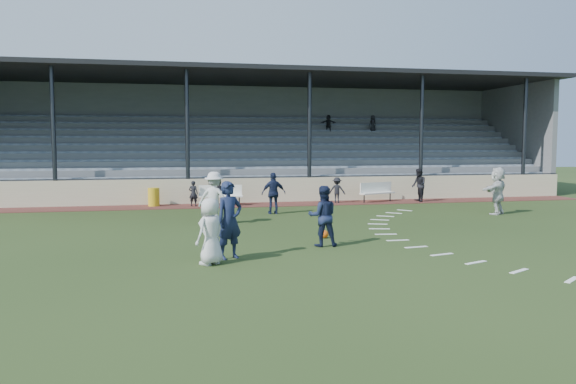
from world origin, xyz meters
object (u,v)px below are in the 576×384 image
object	(u,v)px
bench_left	(221,193)
bench_right	(377,190)
player_white_lead	(210,231)
official	(419,185)
player_navy_lead	(229,220)
trash_bin	(154,197)
football	(324,234)

from	to	relation	value
bench_left	bench_right	bearing A→B (deg)	6.18
bench_right	bench_left	bearing A→B (deg)	160.17
player_white_lead	official	xyz separation A→B (m)	(11.11, 12.37, 0.04)
player_navy_lead	bench_right	bearing A→B (deg)	27.99
bench_right	official	world-z (taller)	official
bench_right	player_navy_lead	bearing A→B (deg)	-145.76
official	player_white_lead	bearing A→B (deg)	-38.50
bench_right	player_navy_lead	xyz separation A→B (m)	(-8.55, -12.23, 0.40)
bench_left	bench_right	distance (m)	7.73
bench_right	official	xyz separation A→B (m)	(2.05, -0.44, 0.26)
official	bench_right	bearing A→B (deg)	-98.67
bench_left	bench_right	world-z (taller)	same
trash_bin	player_navy_lead	size ratio (longest dim) A/B	0.43
player_navy_lead	trash_bin	bearing A→B (deg)	73.08
bench_left	official	distance (m)	9.78
trash_bin	player_white_lead	world-z (taller)	player_white_lead
bench_left	football	world-z (taller)	bench_left
bench_left	football	distance (m)	9.92
trash_bin	player_navy_lead	world-z (taller)	player_navy_lead
official	football	bearing A→B (deg)	-35.11
trash_bin	football	bearing A→B (deg)	-61.63
bench_right	football	bearing A→B (deg)	-139.68
bench_right	trash_bin	size ratio (longest dim) A/B	2.40
trash_bin	football	distance (m)	11.36
bench_right	trash_bin	bearing A→B (deg)	157.93
bench_left	player_white_lead	bearing A→B (deg)	-90.82
bench_left	official	xyz separation A→B (m)	(9.77, -0.31, 0.26)
trash_bin	official	world-z (taller)	official
player_navy_lead	bench_left	bearing A→B (deg)	59.07
bench_left	trash_bin	size ratio (longest dim) A/B	2.42
football	official	bearing A→B (deg)	51.44
bench_right	football	xyz separation A→B (m)	(-5.38, -9.75, -0.46)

